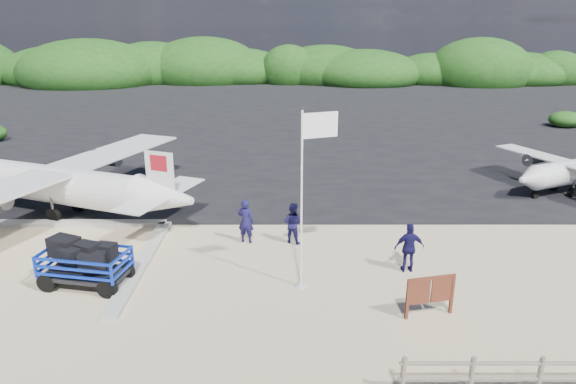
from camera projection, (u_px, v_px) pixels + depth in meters
name	position (u px, v px, depth m)	size (l,w,h in m)	color
ground	(273.00, 285.00, 16.13)	(160.00, 160.00, 0.00)	beige
asphalt_apron	(282.00, 116.00, 44.56)	(90.00, 50.00, 0.04)	#B2B2B2
lagoon	(11.00, 264.00, 17.55)	(9.00, 7.00, 0.40)	#B2B2B2
vegetation_band	(284.00, 82.00, 68.26)	(124.00, 8.00, 4.40)	#B2B2B2
baggage_cart	(88.00, 285.00, 16.12)	(2.81, 1.60, 1.40)	#0D2EC5
flagpole	(301.00, 286.00, 16.07)	(1.11, 0.46, 5.53)	white
signboard	(428.00, 316.00, 14.47)	(1.53, 0.14, 1.26)	brown
crew_a	(246.00, 221.00, 18.99)	(0.62, 0.41, 1.69)	#151245
crew_b	(293.00, 223.00, 19.00)	(0.75, 0.59, 1.55)	#151245
crew_c	(409.00, 248.00, 16.78)	(0.99, 0.41, 1.69)	#151245
aircraft_large	(422.00, 123.00, 41.52)	(13.89, 13.89, 4.17)	#B2B2B2
aircraft_small	(140.00, 104.00, 50.68)	(6.47, 6.47, 2.33)	#B2B2B2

